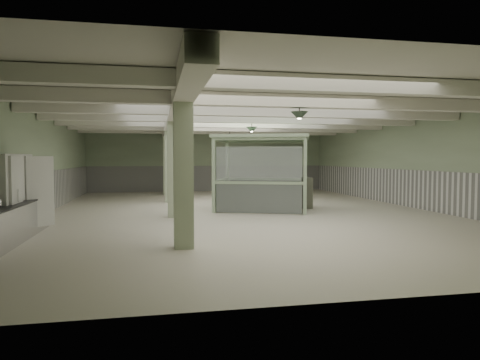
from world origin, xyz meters
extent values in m
plane|color=silver|center=(0.00, 0.00, 0.00)|extent=(20.00, 20.00, 0.00)
cube|color=beige|center=(0.00, 0.00, 3.60)|extent=(14.00, 20.00, 0.02)
cube|color=#A7BD97|center=(0.00, 10.00, 1.80)|extent=(14.00, 0.02, 3.60)
cube|color=#A7BD97|center=(0.00, -10.00, 1.80)|extent=(14.00, 0.02, 3.60)
cube|color=#A7BD97|center=(-7.00, 0.00, 1.80)|extent=(0.02, 20.00, 3.60)
cube|color=#A7BD97|center=(7.00, 0.00, 1.80)|extent=(0.02, 20.00, 3.60)
cube|color=white|center=(-6.97, 0.00, 0.75)|extent=(0.05, 19.90, 1.50)
cube|color=white|center=(6.97, 0.00, 0.75)|extent=(0.05, 19.90, 1.50)
cube|color=white|center=(0.00, 9.97, 0.75)|extent=(13.90, 0.05, 1.50)
cube|color=white|center=(-2.50, 0.00, 3.38)|extent=(0.45, 19.90, 0.40)
cube|color=white|center=(0.00, -7.50, 3.42)|extent=(13.90, 0.35, 0.32)
cube|color=white|center=(0.00, -5.00, 3.42)|extent=(13.90, 0.35, 0.32)
cube|color=white|center=(0.00, -2.50, 3.42)|extent=(13.90, 0.35, 0.32)
cube|color=white|center=(0.00, 0.00, 3.42)|extent=(13.90, 0.35, 0.32)
cube|color=white|center=(0.00, 2.50, 3.42)|extent=(13.90, 0.35, 0.32)
cube|color=white|center=(0.00, 5.00, 3.42)|extent=(13.90, 0.35, 0.32)
cube|color=white|center=(0.00, 7.50, 3.42)|extent=(13.90, 0.35, 0.32)
cube|color=#ADBD98|center=(-2.50, -6.00, 1.80)|extent=(0.42, 0.42, 3.60)
cube|color=#ADBD98|center=(-2.50, -1.00, 1.80)|extent=(0.42, 0.42, 3.60)
cube|color=#ADBD98|center=(-2.50, 4.00, 1.80)|extent=(0.42, 0.42, 3.60)
cube|color=#ADBD98|center=(-2.50, 8.00, 1.80)|extent=(0.42, 0.42, 3.60)
cone|color=#314234|center=(0.50, -5.00, 3.05)|extent=(0.44, 0.44, 0.22)
cone|color=#314234|center=(0.50, 0.50, 3.05)|extent=(0.44, 0.44, 0.22)
cone|color=#314234|center=(0.50, 5.50, 3.05)|extent=(0.44, 0.44, 0.22)
cube|color=silver|center=(-6.54, -4.52, 0.44)|extent=(0.77, 4.57, 0.88)
cube|color=black|center=(-6.54, -4.52, 0.89)|extent=(0.81, 4.61, 0.04)
cylinder|color=#B2B2B7|center=(-6.51, -4.01, 0.94)|extent=(0.24, 0.24, 0.08)
cube|color=white|center=(-6.65, -4.00, 0.98)|extent=(0.54, 2.15, 1.97)
cube|color=white|center=(-6.35, -4.49, 0.98)|extent=(0.06, 0.80, 1.87)
cube|color=white|center=(-6.23, -3.42, 0.98)|extent=(0.58, 0.64, 1.87)
cube|color=silver|center=(-6.31, -4.49, 0.98)|extent=(0.02, 0.05, 0.30)
cube|color=silver|center=(-6.31, -3.51, 0.98)|extent=(0.02, 0.05, 0.30)
cube|color=#A0B893|center=(-1.05, -0.16, 1.36)|extent=(0.15, 0.15, 2.71)
cube|color=#A0B893|center=(-0.13, 2.39, 1.36)|extent=(0.15, 0.15, 2.71)
cube|color=#A0B893|center=(2.01, -1.27, 1.36)|extent=(0.15, 0.15, 2.71)
cube|color=#A0B893|center=(2.93, 1.29, 1.36)|extent=(0.15, 0.15, 2.71)
cube|color=#A0B893|center=(0.94, 0.56, 2.77)|extent=(4.30, 3.98, 0.12)
cube|color=silver|center=(0.48, -0.72, 0.55)|extent=(2.90, 1.09, 1.05)
cube|color=silver|center=(0.48, -0.72, 1.78)|extent=(2.90, 1.09, 1.22)
cube|color=silver|center=(1.40, 1.84, 0.55)|extent=(2.90, 1.09, 1.05)
cube|color=silver|center=(1.40, 1.84, 1.78)|extent=(2.90, 1.09, 1.22)
cube|color=silver|center=(-0.59, 1.11, 0.55)|extent=(0.91, 2.39, 1.05)
cube|color=silver|center=(-0.59, 1.11, 1.78)|extent=(0.91, 2.39, 1.22)
cube|color=silver|center=(2.47, 0.01, 0.55)|extent=(0.91, 2.39, 1.05)
cube|color=silver|center=(2.47, 0.01, 1.78)|extent=(0.91, 2.39, 1.22)
cube|color=#5A5D4D|center=(2.73, 0.51, 0.60)|extent=(0.49, 0.62, 1.21)
camera|label=1|loc=(-3.09, -15.42, 1.99)|focal=32.00mm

